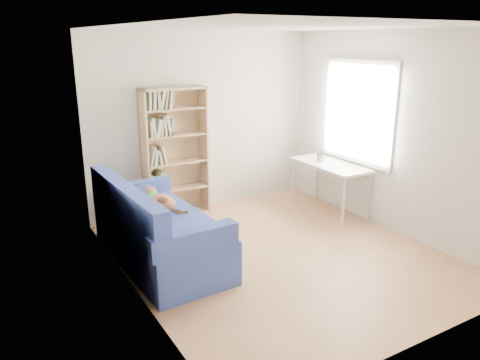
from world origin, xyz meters
name	(u,v)px	position (x,y,z in m)	size (l,w,h in m)	color
ground	(279,255)	(0.00, 0.00, 0.00)	(4.00, 4.00, 0.00)	#AC754E
room_shell	(288,118)	(0.10, 0.03, 1.64)	(3.54, 4.04, 2.62)	silver
sofa	(157,232)	(-1.31, 0.59, 0.37)	(1.02, 2.02, 0.98)	navy
bookshelf	(176,159)	(-0.52, 1.84, 0.85)	(0.92, 0.29, 1.85)	tan
desk	(330,168)	(1.45, 0.81, 0.68)	(0.56, 1.22, 0.75)	silver
pen_cup	(320,157)	(1.40, 0.99, 0.81)	(0.09, 0.09, 0.17)	white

